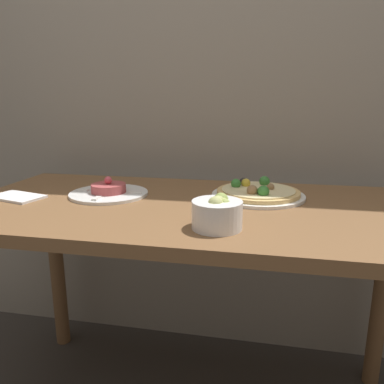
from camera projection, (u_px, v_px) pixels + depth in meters
name	position (u px, v px, depth m)	size (l,w,h in m)	color
back_wall	(215.00, 43.00, 1.47)	(8.00, 0.05, 2.60)	gray
dining_table	(192.00, 237.00, 1.17)	(1.44, 0.70, 0.78)	brown
pizza_plate	(258.00, 193.00, 1.22)	(0.30, 0.30, 0.06)	white
tartare_plate	(109.00, 192.00, 1.24)	(0.26, 0.26, 0.06)	white
small_bowl	(217.00, 213.00, 0.92)	(0.13, 0.13, 0.08)	white
napkin	(17.00, 197.00, 1.21)	(0.19, 0.14, 0.01)	white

